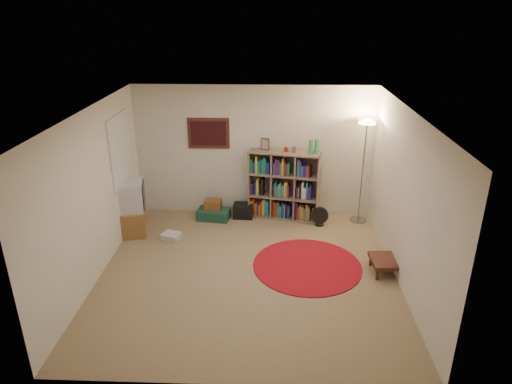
% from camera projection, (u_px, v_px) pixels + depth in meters
% --- Properties ---
extents(room, '(4.54, 4.54, 2.54)m').
position_uv_depth(room, '(244.00, 196.00, 6.60)').
color(room, '#856C4E').
rests_on(room, ground).
extents(bookshelf, '(1.38, 0.64, 1.59)m').
position_uv_depth(bookshelf, '(283.00, 186.00, 8.63)').
color(bookshelf, '#745B4D').
rests_on(bookshelf, ground).
extents(floor_lamp, '(0.40, 0.40, 1.97)m').
position_uv_depth(floor_lamp, '(366.00, 138.00, 8.10)').
color(floor_lamp, '#949397').
rests_on(floor_lamp, ground).
extents(floor_fan, '(0.32, 0.17, 0.37)m').
position_uv_depth(floor_fan, '(320.00, 216.00, 8.47)').
color(floor_fan, black).
rests_on(floor_fan, ground).
extents(tv_stand, '(0.59, 0.75, 0.97)m').
position_uv_depth(tv_stand, '(132.00, 208.00, 8.12)').
color(tv_stand, brown).
rests_on(tv_stand, ground).
extents(dvd_box, '(0.37, 0.34, 0.10)m').
position_uv_depth(dvd_box, '(171.00, 236.00, 8.03)').
color(dvd_box, silver).
rests_on(dvd_box, ground).
extents(suitcase, '(0.65, 0.47, 0.19)m').
position_uv_depth(suitcase, '(214.00, 214.00, 8.77)').
color(suitcase, '#163E2E').
rests_on(suitcase, ground).
extents(wicker_basket, '(0.33, 0.24, 0.18)m').
position_uv_depth(wicker_basket, '(213.00, 204.00, 8.73)').
color(wicker_basket, brown).
rests_on(wicker_basket, suitcase).
extents(duffel_bag, '(0.39, 0.33, 0.26)m').
position_uv_depth(duffel_bag, '(243.00, 211.00, 8.83)').
color(duffel_bag, black).
rests_on(duffel_bag, ground).
extents(paper_towel, '(0.12, 0.12, 0.23)m').
position_uv_depth(paper_towel, '(266.00, 210.00, 8.92)').
color(paper_towel, white).
rests_on(paper_towel, ground).
extents(red_rug, '(1.72, 1.72, 0.02)m').
position_uv_depth(red_rug, '(307.00, 266.00, 7.21)').
color(red_rug, maroon).
rests_on(red_rug, ground).
extents(side_table, '(0.53, 0.53, 0.23)m').
position_uv_depth(side_table, '(388.00, 261.00, 6.97)').
color(side_table, '#3B1914').
rests_on(side_table, ground).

